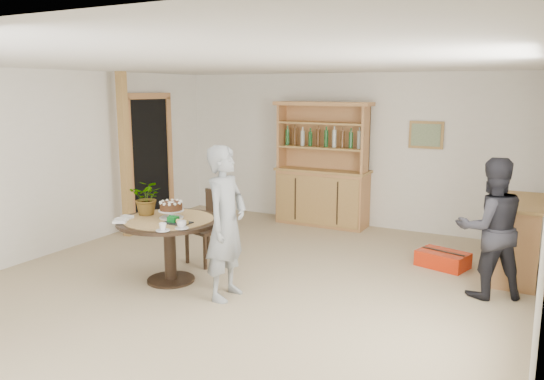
{
  "coord_description": "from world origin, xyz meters",
  "views": [
    {
      "loc": [
        2.98,
        -4.83,
        2.24
      ],
      "look_at": [
        0.08,
        0.69,
        1.05
      ],
      "focal_mm": 35.0,
      "sensor_mm": 36.0,
      "label": 1
    }
  ],
  "objects_px": {
    "adult_person": "(490,228)",
    "sideboard": "(517,238)",
    "teen_boy": "(226,223)",
    "hutch": "(323,184)",
    "dining_table": "(169,232)",
    "red_suitcase": "(443,259)",
    "dining_chair": "(211,222)"
  },
  "relations": [
    {
      "from": "adult_person",
      "to": "sideboard",
      "type": "bearing_deg",
      "value": -134.96
    },
    {
      "from": "sideboard",
      "to": "adult_person",
      "type": "xyz_separation_m",
      "value": [
        -0.24,
        -0.84,
        0.3
      ]
    },
    {
      "from": "teen_boy",
      "to": "adult_person",
      "type": "xyz_separation_m",
      "value": [
        2.51,
        1.35,
        -0.06
      ]
    },
    {
      "from": "hutch",
      "to": "dining_table",
      "type": "height_order",
      "value": "hutch"
    },
    {
      "from": "hutch",
      "to": "sideboard",
      "type": "distance_m",
      "value": 3.29
    },
    {
      "from": "dining_table",
      "to": "red_suitcase",
      "type": "relative_size",
      "value": 1.74
    },
    {
      "from": "hutch",
      "to": "dining_chair",
      "type": "distance_m",
      "value": 2.57
    },
    {
      "from": "hutch",
      "to": "red_suitcase",
      "type": "xyz_separation_m",
      "value": [
        2.21,
        -1.31,
        -0.59
      ]
    },
    {
      "from": "hutch",
      "to": "red_suitcase",
      "type": "relative_size",
      "value": 2.96
    },
    {
      "from": "dining_chair",
      "to": "red_suitcase",
      "type": "bearing_deg",
      "value": 38.65
    },
    {
      "from": "dining_table",
      "to": "dining_chair",
      "type": "height_order",
      "value": "dining_chair"
    },
    {
      "from": "dining_table",
      "to": "teen_boy",
      "type": "bearing_deg",
      "value": -6.71
    },
    {
      "from": "sideboard",
      "to": "teen_boy",
      "type": "relative_size",
      "value": 0.76
    },
    {
      "from": "dining_chair",
      "to": "adult_person",
      "type": "relative_size",
      "value": 0.62
    },
    {
      "from": "dining_table",
      "to": "dining_chair",
      "type": "distance_m",
      "value": 0.83
    },
    {
      "from": "sideboard",
      "to": "red_suitcase",
      "type": "xyz_separation_m",
      "value": [
        -0.83,
        -0.07,
        -0.37
      ]
    },
    {
      "from": "sideboard",
      "to": "dining_table",
      "type": "distance_m",
      "value": 4.16
    },
    {
      "from": "hutch",
      "to": "dining_chair",
      "type": "height_order",
      "value": "hutch"
    },
    {
      "from": "sideboard",
      "to": "dining_chair",
      "type": "height_order",
      "value": "dining_chair"
    },
    {
      "from": "dining_chair",
      "to": "adult_person",
      "type": "xyz_separation_m",
      "value": [
        3.34,
        0.42,
        0.23
      ]
    },
    {
      "from": "dining_chair",
      "to": "adult_person",
      "type": "height_order",
      "value": "adult_person"
    },
    {
      "from": "dining_table",
      "to": "red_suitcase",
      "type": "distance_m",
      "value": 3.46
    },
    {
      "from": "dining_chair",
      "to": "adult_person",
      "type": "bearing_deg",
      "value": 22.28
    },
    {
      "from": "red_suitcase",
      "to": "dining_table",
      "type": "bearing_deg",
      "value": -127.5
    },
    {
      "from": "dining_chair",
      "to": "teen_boy",
      "type": "distance_m",
      "value": 1.28
    },
    {
      "from": "sideboard",
      "to": "dining_table",
      "type": "xyz_separation_m",
      "value": [
        -3.6,
        -2.09,
        0.13
      ]
    },
    {
      "from": "hutch",
      "to": "sideboard",
      "type": "relative_size",
      "value": 1.62
    },
    {
      "from": "sideboard",
      "to": "red_suitcase",
      "type": "bearing_deg",
      "value": -175.23
    },
    {
      "from": "sideboard",
      "to": "dining_table",
      "type": "relative_size",
      "value": 1.05
    },
    {
      "from": "dining_table",
      "to": "sideboard",
      "type": "bearing_deg",
      "value": 30.2
    },
    {
      "from": "dining_table",
      "to": "adult_person",
      "type": "height_order",
      "value": "adult_person"
    },
    {
      "from": "sideboard",
      "to": "adult_person",
      "type": "bearing_deg",
      "value": -105.87
    }
  ]
}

